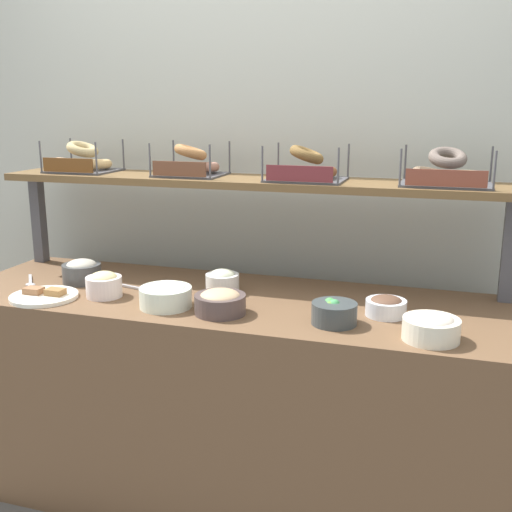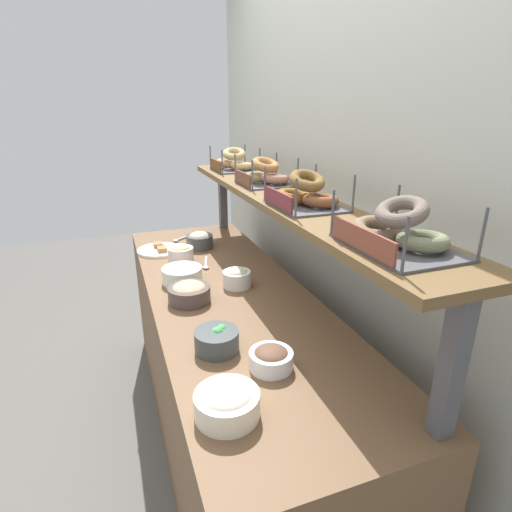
# 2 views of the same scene
# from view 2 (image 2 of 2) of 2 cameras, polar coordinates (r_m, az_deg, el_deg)

# --- Properties ---
(ground_plane) EXTENTS (8.00, 8.00, 0.00)m
(ground_plane) POSITION_cam_2_polar(r_m,az_deg,el_deg) (2.36, -3.48, -23.88)
(ground_plane) COLOR #595651
(back_wall) EXTENTS (3.37, 0.06, 2.40)m
(back_wall) POSITION_cam_2_polar(r_m,az_deg,el_deg) (1.97, 11.36, 6.82)
(back_wall) COLOR beige
(back_wall) RESTS_ON ground_plane
(deli_counter) EXTENTS (2.17, 0.70, 0.85)m
(deli_counter) POSITION_cam_2_polar(r_m,az_deg,el_deg) (2.09, -3.73, -15.48)
(deli_counter) COLOR brown
(deli_counter) RESTS_ON ground_plane
(shelf_riser_left) EXTENTS (0.05, 0.05, 0.40)m
(shelf_riser_left) POSITION_cam_2_polar(r_m,az_deg,el_deg) (2.82, -4.70, 8.00)
(shelf_riser_left) COLOR #4C4C51
(shelf_riser_left) RESTS_ON deli_counter
(shelf_riser_right) EXTENTS (0.05, 0.05, 0.40)m
(shelf_riser_right) POSITION_cam_2_polar(r_m,az_deg,el_deg) (1.12, 25.87, -14.07)
(shelf_riser_right) COLOR #4C4C51
(shelf_riser_right) RESTS_ON deli_counter
(upper_shelf) EXTENTS (2.13, 0.32, 0.03)m
(upper_shelf) POSITION_cam_2_polar(r_m,az_deg,el_deg) (1.83, 3.88, 8.23)
(upper_shelf) COLOR brown
(upper_shelf) RESTS_ON shelf_riser_left
(bowl_cream_cheese) EXTENTS (0.19, 0.19, 0.09)m
(bowl_cream_cheese) POSITION_cam_2_polar(r_m,az_deg,el_deg) (1.97, -10.39, -2.40)
(bowl_cream_cheese) COLOR white
(bowl_cream_cheese) RESTS_ON deli_counter
(bowl_potato_salad) EXTENTS (0.18, 0.18, 0.09)m
(bowl_potato_salad) POSITION_cam_2_polar(r_m,az_deg,el_deg) (1.16, -4.12, -19.86)
(bowl_potato_salad) COLOR #F0E9CE
(bowl_potato_salad) RESTS_ON deli_counter
(bowl_scallion_spread) EXTENTS (0.13, 0.13, 0.09)m
(bowl_scallion_spread) POSITION_cam_2_polar(r_m,az_deg,el_deg) (1.90, -2.73, -2.98)
(bowl_scallion_spread) COLOR white
(bowl_scallion_spread) RESTS_ON deli_counter
(bowl_tuna_salad) EXTENTS (0.16, 0.16, 0.10)m
(bowl_tuna_salad) POSITION_cam_2_polar(r_m,az_deg,el_deg) (2.44, -7.97, 2.25)
(bowl_tuna_salad) COLOR #404142
(bowl_tuna_salad) RESTS_ON deli_counter
(bowl_hummus) EXTENTS (0.18, 0.18, 0.09)m
(bowl_hummus) POSITION_cam_2_polar(r_m,az_deg,el_deg) (1.78, -9.41, -5.07)
(bowl_hummus) COLOR #514240
(bowl_hummus) RESTS_ON deli_counter
(bowl_egg_salad) EXTENTS (0.14, 0.14, 0.10)m
(bowl_egg_salad) POSITION_cam_2_polar(r_m,az_deg,el_deg) (2.24, -10.57, 0.43)
(bowl_egg_salad) COLOR white
(bowl_egg_salad) RESTS_ON deli_counter
(bowl_chocolate_spread) EXTENTS (0.14, 0.14, 0.07)m
(bowl_chocolate_spread) POSITION_cam_2_polar(r_m,az_deg,el_deg) (1.34, 2.13, -14.20)
(bowl_chocolate_spread) COLOR white
(bowl_chocolate_spread) RESTS_ON deli_counter
(bowl_veggie_mix) EXTENTS (0.15, 0.15, 0.08)m
(bowl_veggie_mix) POSITION_cam_2_polar(r_m,az_deg,el_deg) (1.43, -5.53, -11.67)
(bowl_veggie_mix) COLOR #3C4345
(bowl_veggie_mix) RESTS_ON deli_counter
(serving_plate_white) EXTENTS (0.26, 0.26, 0.04)m
(serving_plate_white) POSITION_cam_2_polar(r_m,az_deg,el_deg) (2.44, -13.45, 0.88)
(serving_plate_white) COLOR white
(serving_plate_white) RESTS_ON deli_counter
(serving_spoon_near_plate) EXTENTS (0.12, 0.15, 0.01)m
(serving_spoon_near_plate) POSITION_cam_2_polar(r_m,az_deg,el_deg) (2.62, -10.69, 2.39)
(serving_spoon_near_plate) COLOR #B7B7BC
(serving_spoon_near_plate) RESTS_ON deli_counter
(serving_spoon_by_edge) EXTENTS (0.18, 0.06, 0.01)m
(serving_spoon_by_edge) POSITION_cam_2_polar(r_m,az_deg,el_deg) (2.17, -7.08, -1.21)
(serving_spoon_by_edge) COLOR #B7B7BC
(serving_spoon_by_edge) RESTS_ON deli_counter
(bagel_basket_sesame) EXTENTS (0.29, 0.26, 0.14)m
(bagel_basket_sesame) POSITION_cam_2_polar(r_m,az_deg,el_deg) (2.54, -3.16, 13.02)
(bagel_basket_sesame) COLOR #4C4C51
(bagel_basket_sesame) RESTS_ON upper_shelf
(bagel_basket_everything) EXTENTS (0.28, 0.26, 0.14)m
(bagel_basket_everything) POSITION_cam_2_polar(r_m,az_deg,el_deg) (2.05, 1.22, 11.31)
(bagel_basket_everything) COLOR #4C4C51
(bagel_basket_everything) RESTS_ON upper_shelf
(bagel_basket_cinnamon_raisin) EXTENTS (0.31, 0.26, 0.14)m
(bagel_basket_cinnamon_raisin) POSITION_cam_2_polar(r_m,az_deg,el_deg) (1.59, 6.99, 8.54)
(bagel_basket_cinnamon_raisin) COLOR #4C4C51
(bagel_basket_cinnamon_raisin) RESTS_ON upper_shelf
(bagel_basket_poppy) EXTENTS (0.33, 0.26, 0.15)m
(bagel_basket_poppy) POSITION_cam_2_polar(r_m,az_deg,el_deg) (1.16, 19.37, 3.26)
(bagel_basket_poppy) COLOR #4C4C51
(bagel_basket_poppy) RESTS_ON upper_shelf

